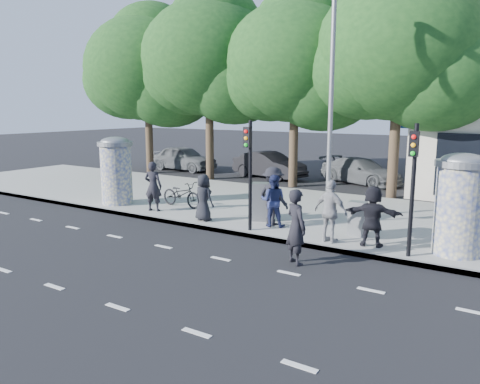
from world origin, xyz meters
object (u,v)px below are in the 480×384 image
Objects in this scene: traffic_pole_near at (249,164)px; ped_a at (204,198)px; man_road at (296,227)px; ped_d at (273,196)px; bicycle at (182,194)px; ad_column_left at (116,169)px; ped_c at (273,201)px; cabinet_left at (261,202)px; car_mid at (269,165)px; ad_column_right at (460,202)px; traffic_pole_far at (413,177)px; car_right at (361,171)px; cabinet_right at (357,219)px; ped_f at (372,216)px; street_lamp at (331,81)px; ped_b at (153,186)px; car_left at (184,158)px; ped_e at (331,211)px.

ped_a is (-1.97, 0.27, -1.29)m from traffic_pole_near.
traffic_pole_near reaches higher than man_road.
bicycle is at bearing 9.05° from ped_d.
ad_column_left reaches higher than ped_c.
ped_c is 0.87× the size of man_road.
cabinet_left is 0.29× the size of car_mid.
ad_column_left is at bearing -179.08° from ad_column_right.
bicycle is at bearing -25.22° from ped_c.
ad_column_right is 1.68× the size of ped_a.
ped_a is (-6.77, 0.27, -1.29)m from traffic_pole_far.
ad_column_right is 7.82m from ped_a.
man_road is 13.67m from car_right.
traffic_pole_near reaches higher than cabinet_right.
ped_c is 3.37m from ped_f.
cabinet_right is (-2.78, 0.34, -0.87)m from ad_column_right.
street_lamp is 4.36× the size of ped_b.
ped_a is at bearing -167.35° from car_right.
ped_f is at bearing -121.45° from car_left.
ped_b is at bearing 9.62° from ped_e.
bicycle is at bearing 158.43° from traffic_pole_near.
ad_column_right is 19.92m from car_left.
ped_d is (-5.55, 0.16, -0.44)m from ad_column_right.
cabinet_right is at bearing -120.47° from car_left.
ped_b is 1.43× the size of cabinet_left.
ped_f is at bearing -126.43° from car_mid.
ped_c is 1.31× the size of cabinet_left.
ad_column_right is 5.45m from ped_c.
ped_f reaches higher than ped_c.
cabinet_right is (0.41, 1.11, -0.38)m from ped_e.
bicycle is (-4.41, 0.74, -0.34)m from ped_c.
ped_a is at bearing -118.47° from bicycle.
ped_d is 2.81m from cabinet_right.
ped_b is 0.40× the size of car_right.
car_right is (-3.37, 10.47, -0.01)m from cabinet_right.
traffic_pole_near reaches higher than car_left.
traffic_pole_near is at bearing -157.58° from car_right.
ped_b is 8.17m from ped_f.
car_mid is (-3.39, 10.58, -0.21)m from ped_a.
ped_c reaches higher than cabinet_right.
ad_column_left is at bearing 179.43° from cabinet_right.
traffic_pole_far is at bearing -137.79° from ad_column_right.
ped_b is 12.46m from car_left.
ad_column_right reaches higher than car_left.
cabinet_left is (-2.77, 3.02, -0.18)m from man_road.
street_lamp is at bearing 63.77° from traffic_pole_near.
cabinet_right is (7.47, 0.75, -0.40)m from ped_b.
ped_d reaches higher than car_mid.
ad_column_left is 11.22m from car_left.
ad_column_right is 12.47m from car_right.
traffic_pole_near is 2.87m from ped_e.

